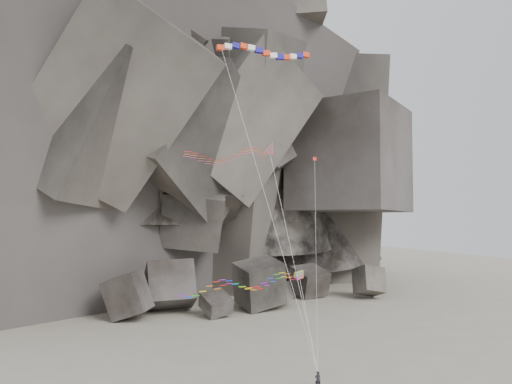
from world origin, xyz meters
name	(u,v)px	position (x,y,z in m)	size (l,w,h in m)	color
ground	(274,381)	(0.00, 0.00, 0.00)	(260.00, 260.00, 0.00)	gray
headland	(121,96)	(0.00, 70.00, 42.00)	(110.00, 70.00, 84.00)	#595148
boulder_field	(172,298)	(0.57, 33.96, 2.62)	(80.04, 17.10, 9.12)	#47423F
kite_flyer	(318,378)	(2.76, -3.48, 0.89)	(0.62, 0.41, 1.78)	black
delta_kite	(224,155)	(-4.58, 1.47, 21.79)	(11.63, 5.48, 22.03)	red
banner_kite	(265,54)	(-0.56, 0.64, 32.00)	(9.83, 5.19, 31.36)	red
parafoil_kite	(238,284)	(-3.96, -0.39, 9.66)	(13.70, 3.67, 9.07)	#CDDE0C
pennant_kite	(315,196)	(6.10, 1.84, 17.95)	(4.53, 6.79, 20.89)	red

